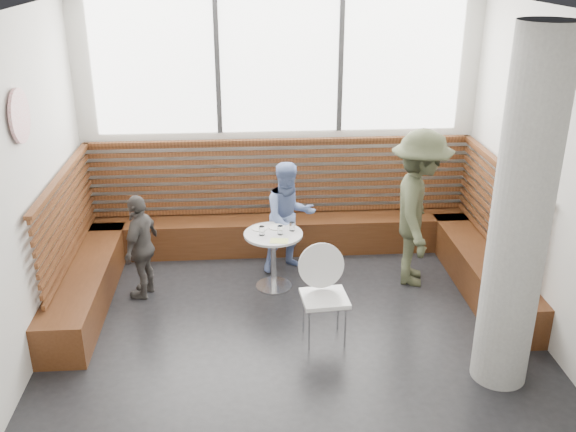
{
  "coord_description": "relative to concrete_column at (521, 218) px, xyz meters",
  "views": [
    {
      "loc": [
        -0.46,
        -5.41,
        3.69
      ],
      "look_at": [
        0.0,
        1.0,
        1.0
      ],
      "focal_mm": 40.0,
      "sensor_mm": 36.0,
      "label": 1
    }
  ],
  "objects": [
    {
      "name": "plate_far",
      "position": [
        -1.96,
        1.99,
        -0.9
      ],
      "size": [
        0.18,
        0.18,
        0.01
      ],
      "primitive_type": "cylinder",
      "color": "white",
      "rests_on": "cafe_table"
    },
    {
      "name": "booth",
      "position": [
        -1.85,
        2.37,
        -1.19
      ],
      "size": [
        5.0,
        2.5,
        1.44
      ],
      "color": "#462511",
      "rests_on": "ground"
    },
    {
      "name": "plate_near",
      "position": [
        -2.16,
        1.97,
        -0.9
      ],
      "size": [
        0.18,
        0.18,
        0.01
      ],
      "primitive_type": "cylinder",
      "color": "white",
      "rests_on": "cafe_table"
    },
    {
      "name": "glass_mid",
      "position": [
        -1.92,
        1.8,
        -0.86
      ],
      "size": [
        0.07,
        0.07,
        0.1
      ],
      "primitive_type": "cylinder",
      "color": "white",
      "rests_on": "cafe_table"
    },
    {
      "name": "concrete_column",
      "position": [
        0.0,
        0.0,
        0.0
      ],
      "size": [
        0.5,
        0.5,
        3.2
      ],
      "primitive_type": "cylinder",
      "color": "gray",
      "rests_on": "ground"
    },
    {
      "name": "glass_left",
      "position": [
        -2.13,
        1.8,
        -0.85
      ],
      "size": [
        0.07,
        0.07,
        0.1
      ],
      "primitive_type": "cylinder",
      "color": "white",
      "rests_on": "cafe_table"
    },
    {
      "name": "adult_man",
      "position": [
        -0.33,
        1.89,
        -0.67
      ],
      "size": [
        0.95,
        1.33,
        1.85
      ],
      "primitive_type": "imported",
      "rotation": [
        0.0,
        0.0,
        1.33
      ],
      "color": "#40462E",
      "rests_on": "ground"
    },
    {
      "name": "glass_right",
      "position": [
        -1.78,
        1.9,
        -0.86
      ],
      "size": [
        0.06,
        0.06,
        0.1
      ],
      "primitive_type": "cylinder",
      "color": "white",
      "rests_on": "cafe_table"
    },
    {
      "name": "cafe_chair",
      "position": [
        -1.55,
        0.78,
        -1.02
      ],
      "size": [
        0.47,
        0.46,
        0.98
      ],
      "rotation": [
        0.0,
        0.0,
        0.08
      ],
      "color": "white",
      "rests_on": "ground"
    },
    {
      "name": "child_left",
      "position": [
        -3.48,
        1.77,
        -0.99
      ],
      "size": [
        0.5,
        0.77,
        1.22
      ],
      "primitive_type": "imported",
      "rotation": [
        0.0,
        0.0,
        -1.87
      ],
      "color": "#4E4946",
      "rests_on": "ground"
    },
    {
      "name": "room",
      "position": [
        -1.85,
        0.6,
        0.0
      ],
      "size": [
        5.0,
        5.0,
        3.2
      ],
      "color": "silver",
      "rests_on": "ground"
    },
    {
      "name": "child_back",
      "position": [
        -1.79,
        2.29,
        -0.91
      ],
      "size": [
        0.8,
        0.71,
        1.38
      ],
      "primitive_type": "imported",
      "rotation": [
        0.0,
        0.0,
        0.32
      ],
      "color": "#697EB6",
      "rests_on": "ground"
    },
    {
      "name": "cafe_table",
      "position": [
        -2.0,
        1.84,
        -1.1
      ],
      "size": [
        0.67,
        0.67,
        0.69
      ],
      "color": "silver",
      "rests_on": "ground"
    },
    {
      "name": "menu_card",
      "position": [
        -1.95,
        1.62,
        -0.9
      ],
      "size": [
        0.22,
        0.17,
        0.0
      ],
      "primitive_type": "cube",
      "rotation": [
        0.0,
        0.0,
        -0.16
      ],
      "color": "#A5C64C",
      "rests_on": "cafe_table"
    },
    {
      "name": "wall_art",
      "position": [
        -4.31,
        1.0,
        0.7
      ],
      "size": [
        0.03,
        0.5,
        0.5
      ],
      "primitive_type": "cylinder",
      "rotation": [
        0.0,
        1.57,
        0.0
      ],
      "color": "white",
      "rests_on": "room"
    }
  ]
}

